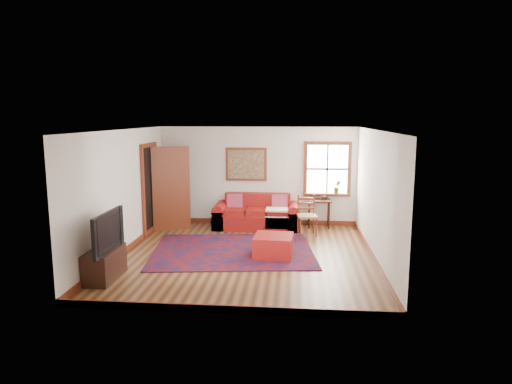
# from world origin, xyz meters

# --- Properties ---
(ground) EXTENTS (5.50, 5.50, 0.00)m
(ground) POSITION_xyz_m (0.00, 0.00, 0.00)
(ground) COLOR #3E2110
(ground) RESTS_ON ground
(room_envelope) EXTENTS (5.04, 5.54, 2.52)m
(room_envelope) POSITION_xyz_m (0.00, 0.02, 1.65)
(room_envelope) COLOR silver
(room_envelope) RESTS_ON ground
(window) EXTENTS (1.18, 0.20, 1.38)m
(window) POSITION_xyz_m (1.78, 2.70, 1.31)
(window) COLOR white
(window) RESTS_ON ground
(doorway) EXTENTS (0.89, 1.08, 2.14)m
(doorway) POSITION_xyz_m (-2.21, 1.78, 1.07)
(doorway) COLOR black
(doorway) RESTS_ON ground
(framed_artwork) EXTENTS (1.05, 0.07, 0.85)m
(framed_artwork) POSITION_xyz_m (-0.30, 2.71, 1.55)
(framed_artwork) COLOR maroon
(framed_artwork) RESTS_ON ground
(persian_rug) EXTENTS (3.55, 2.98, 0.02)m
(persian_rug) POSITION_xyz_m (-0.31, 0.29, 0.01)
(persian_rug) COLOR #5D0D0D
(persian_rug) RESTS_ON ground
(red_leather_sofa) EXTENTS (2.14, 0.88, 0.84)m
(red_leather_sofa) POSITION_xyz_m (0.01, 2.33, 0.28)
(red_leather_sofa) COLOR maroon
(red_leather_sofa) RESTS_ON ground
(red_ottoman) EXTENTS (0.79, 0.79, 0.43)m
(red_ottoman) POSITION_xyz_m (0.54, -0.01, 0.21)
(red_ottoman) COLOR maroon
(red_ottoman) RESTS_ON ground
(side_table) EXTENTS (0.58, 0.44, 0.70)m
(side_table) POSITION_xyz_m (1.55, 2.50, 0.58)
(side_table) COLOR black
(side_table) RESTS_ON ground
(ladder_back_chair) EXTENTS (0.49, 0.47, 0.93)m
(ladder_back_chair) POSITION_xyz_m (1.23, 1.74, 0.51)
(ladder_back_chair) COLOR tan
(ladder_back_chair) RESTS_ON ground
(media_cabinet) EXTENTS (0.43, 0.95, 0.52)m
(media_cabinet) POSITION_xyz_m (-2.27, -1.54, 0.26)
(media_cabinet) COLOR black
(media_cabinet) RESTS_ON ground
(television) EXTENTS (0.15, 1.17, 0.68)m
(television) POSITION_xyz_m (-2.25, -1.64, 0.86)
(television) COLOR black
(television) RESTS_ON media_cabinet
(candle_hurricane) EXTENTS (0.12, 0.12, 0.18)m
(candle_hurricane) POSITION_xyz_m (-2.22, -1.17, 0.61)
(candle_hurricane) COLOR silver
(candle_hurricane) RESTS_ON media_cabinet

